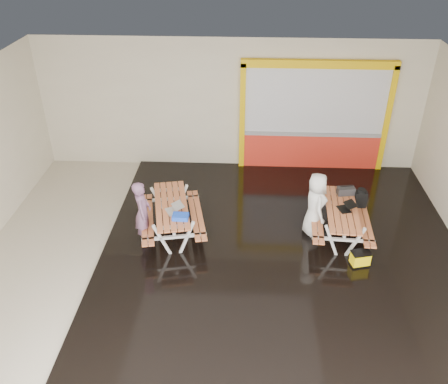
# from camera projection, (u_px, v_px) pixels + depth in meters

# --- Properties ---
(room) EXTENTS (10.02, 8.02, 3.52)m
(room) POSITION_uv_depth(u_px,v_px,m) (222.00, 183.00, 8.88)
(room) COLOR beige
(room) RESTS_ON ground
(deck) EXTENTS (7.50, 7.98, 0.05)m
(deck) POSITION_uv_depth(u_px,v_px,m) (282.00, 256.00, 9.73)
(deck) COLOR black
(deck) RESTS_ON room
(kiosk) EXTENTS (3.88, 0.16, 3.00)m
(kiosk) POSITION_uv_depth(u_px,v_px,m) (314.00, 119.00, 12.29)
(kiosk) COLOR red
(kiosk) RESTS_ON room
(picnic_table_left) EXTENTS (1.67, 2.16, 0.77)m
(picnic_table_left) POSITION_uv_depth(u_px,v_px,m) (172.00, 211.00, 10.13)
(picnic_table_left) COLOR #CB7041
(picnic_table_left) RESTS_ON deck
(picnic_table_right) EXTENTS (1.36, 1.92, 0.74)m
(picnic_table_right) POSITION_uv_depth(u_px,v_px,m) (341.00, 215.00, 10.06)
(picnic_table_right) COLOR #CB7041
(picnic_table_right) RESTS_ON deck
(person_left) EXTENTS (0.40, 0.56, 1.42)m
(person_left) POSITION_uv_depth(u_px,v_px,m) (143.00, 213.00, 9.71)
(person_left) COLOR slate
(person_left) RESTS_ON deck
(person_right) EXTENTS (0.57, 0.78, 1.46)m
(person_right) POSITION_uv_depth(u_px,v_px,m) (315.00, 204.00, 10.04)
(person_right) COLOR white
(person_right) RESTS_ON deck
(laptop_left) EXTENTS (0.45, 0.44, 0.15)m
(laptop_left) POSITION_uv_depth(u_px,v_px,m) (174.00, 209.00, 9.80)
(laptop_left) COLOR silver
(laptop_left) RESTS_ON picnic_table_left
(laptop_right) EXTENTS (0.42, 0.39, 0.15)m
(laptop_right) POSITION_uv_depth(u_px,v_px,m) (346.00, 207.00, 9.92)
(laptop_right) COLOR black
(laptop_right) RESTS_ON picnic_table_right
(blue_pouch) EXTENTS (0.33, 0.24, 0.09)m
(blue_pouch) POSITION_uv_depth(u_px,v_px,m) (180.00, 217.00, 9.56)
(blue_pouch) COLOR blue
(blue_pouch) RESTS_ON picnic_table_left
(toolbox) EXTENTS (0.40, 0.25, 0.22)m
(toolbox) POSITION_uv_depth(u_px,v_px,m) (346.00, 191.00, 10.42)
(toolbox) COLOR black
(toolbox) RESTS_ON picnic_table_right
(backpack) EXTENTS (0.27, 0.18, 0.46)m
(backpack) POSITION_uv_depth(u_px,v_px,m) (360.00, 198.00, 10.44)
(backpack) COLOR black
(backpack) RESTS_ON picnic_table_right
(dark_case) EXTENTS (0.44, 0.37, 0.15)m
(dark_case) POSITION_uv_depth(u_px,v_px,m) (320.00, 231.00, 10.31)
(dark_case) COLOR black
(dark_case) RESTS_ON deck
(fluke_bag) EXTENTS (0.42, 0.33, 0.32)m
(fluke_bag) POSITION_uv_depth(u_px,v_px,m) (360.00, 259.00, 9.38)
(fluke_bag) COLOR black
(fluke_bag) RESTS_ON deck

